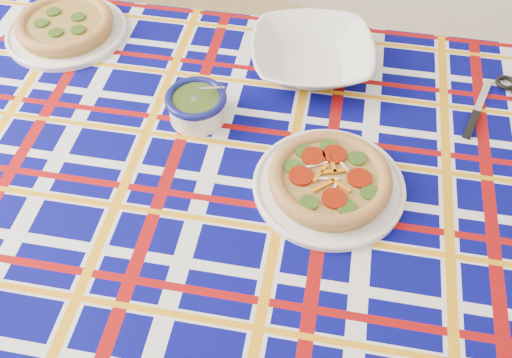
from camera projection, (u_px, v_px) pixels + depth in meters
The scene contains 7 objects.
dining_table at pixel (251, 188), 1.17m from camera, with size 1.74×1.39×0.71m.
tablecloth at pixel (251, 181), 1.15m from camera, with size 1.55×0.98×0.10m, color #050660, non-canonical shape.
main_focaccia_plate at pixel (330, 179), 1.05m from camera, with size 0.29×0.29×0.06m, color olive, non-canonical shape.
pesto_bowl at pixel (196, 104), 1.16m from camera, with size 0.13×0.13×0.08m, color #24390F, non-canonical shape.
serving_bowl at pixel (312, 56), 1.27m from camera, with size 0.27×0.27×0.07m, color white.
second_focaccia_plate at pixel (65, 25), 1.35m from camera, with size 0.29×0.29×0.05m, color olive, non-canonical shape.
table_knife at pixel (482, 97), 1.22m from camera, with size 0.21×0.02×0.01m, color silver, non-canonical shape.
Camera 1 is at (0.11, -0.14, 1.56)m, focal length 40.00 mm.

